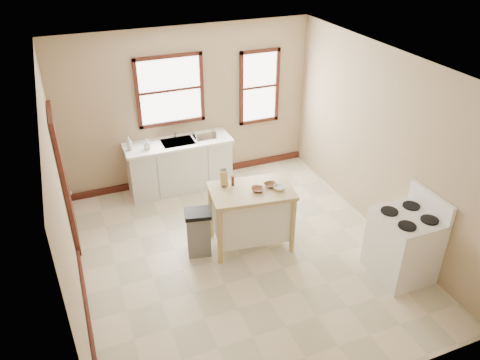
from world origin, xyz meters
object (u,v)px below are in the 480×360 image
(bowl_b, at_px, (270,185))
(bowl_c, at_px, (279,188))
(dish_rack, at_px, (204,135))
(trash_bin, at_px, (199,232))
(gas_stove, at_px, (404,237))
(kitchen_island, at_px, (251,217))
(bowl_a, at_px, (258,189))
(knife_block, at_px, (224,179))
(soap_bottle_a, at_px, (129,144))
(soap_bottle_b, at_px, (147,144))
(pepper_grinder, at_px, (233,181))

(bowl_b, relative_size, bowl_c, 1.05)
(bowl_b, bearing_deg, bowl_c, -58.42)
(bowl_c, bearing_deg, dish_rack, 101.17)
(trash_bin, relative_size, gas_stove, 0.59)
(kitchen_island, relative_size, bowl_a, 6.39)
(knife_block, height_order, bowl_a, knife_block)
(knife_block, relative_size, trash_bin, 0.28)
(soap_bottle_a, relative_size, dish_rack, 0.60)
(knife_block, height_order, bowl_b, knife_block)
(dish_rack, bearing_deg, bowl_a, -73.93)
(kitchen_island, xyz_separation_m, trash_bin, (-0.79, 0.09, -0.12))
(bowl_b, bearing_deg, trash_bin, 174.28)
(bowl_c, bearing_deg, soap_bottle_b, 125.35)
(kitchen_island, height_order, trash_bin, kitchen_island)
(bowl_a, bearing_deg, dish_rack, 93.52)
(bowl_a, bearing_deg, soap_bottle_a, 124.82)
(soap_bottle_b, distance_m, bowl_b, 2.36)
(gas_stove, bearing_deg, knife_block, 140.41)
(soap_bottle_b, bearing_deg, bowl_a, -69.18)
(soap_bottle_b, height_order, bowl_c, soap_bottle_b)
(kitchen_island, height_order, pepper_grinder, pepper_grinder)
(soap_bottle_b, height_order, knife_block, knife_block)
(soap_bottle_b, height_order, pepper_grinder, pepper_grinder)
(soap_bottle_a, distance_m, kitchen_island, 2.47)
(bowl_b, xyz_separation_m, trash_bin, (-1.07, 0.11, -0.62))
(knife_block, bearing_deg, pepper_grinder, -19.52)
(bowl_a, bearing_deg, bowl_c, -15.10)
(soap_bottle_a, height_order, pepper_grinder, soap_bottle_a)
(knife_block, distance_m, pepper_grinder, 0.13)
(soap_bottle_a, distance_m, pepper_grinder, 2.13)
(trash_bin, bearing_deg, pepper_grinder, 22.93)
(soap_bottle_b, relative_size, kitchen_island, 0.16)
(pepper_grinder, distance_m, bowl_a, 0.39)
(soap_bottle_a, distance_m, knife_block, 2.01)
(dish_rack, height_order, gas_stove, gas_stove)
(soap_bottle_b, relative_size, bowl_a, 1.00)
(bowl_b, bearing_deg, soap_bottle_b, 125.59)
(soap_bottle_b, bearing_deg, pepper_grinder, -72.17)
(dish_rack, distance_m, trash_bin, 2.12)
(kitchen_island, distance_m, bowl_a, 0.51)
(bowl_a, bearing_deg, pepper_grinder, 135.63)
(dish_rack, bearing_deg, pepper_grinder, -82.17)
(dish_rack, bearing_deg, bowl_c, -66.27)
(trash_bin, bearing_deg, bowl_b, 6.09)
(bowl_a, bearing_deg, trash_bin, 169.82)
(kitchen_island, relative_size, bowl_b, 6.60)
(dish_rack, relative_size, kitchen_island, 0.33)
(pepper_grinder, height_order, bowl_c, pepper_grinder)
(soap_bottle_a, bearing_deg, kitchen_island, -44.26)
(bowl_c, xyz_separation_m, gas_stove, (1.29, -1.22, -0.37))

